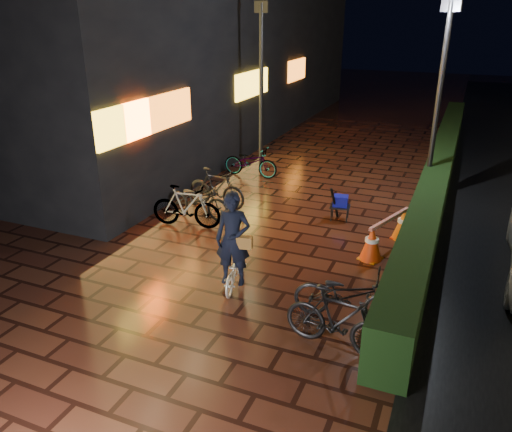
% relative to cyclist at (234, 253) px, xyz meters
% --- Properties ---
extents(ground, '(80.00, 80.00, 0.00)m').
position_rel_cyclist_xyz_m(ground, '(-0.13, 0.17, -0.73)').
color(ground, '#381911').
rests_on(ground, ground).
extents(hedge, '(0.70, 20.00, 1.00)m').
position_rel_cyclist_xyz_m(hedge, '(3.17, 8.17, -0.23)').
color(hedge, black).
rests_on(hedge, ground).
extents(storefront_block, '(12.09, 22.00, 9.00)m').
position_rel_cyclist_xyz_m(storefront_block, '(-9.62, 11.67, 3.77)').
color(storefront_block, black).
rests_on(storefront_block, ground).
extents(lamp_post_hedge, '(0.51, 0.25, 5.36)m').
position_rel_cyclist_xyz_m(lamp_post_hedge, '(2.95, 6.58, 2.21)').
color(lamp_post_hedge, black).
rests_on(lamp_post_hedge, ground).
extents(lamp_post_sf, '(0.51, 0.18, 5.32)m').
position_rel_cyclist_xyz_m(lamp_post_sf, '(-2.67, 7.82, 2.19)').
color(lamp_post_sf, black).
rests_on(lamp_post_sf, ground).
extents(cyclist, '(0.77, 1.44, 1.98)m').
position_rel_cyclist_xyz_m(cyclist, '(0.00, 0.00, 0.00)').
color(cyclist, white).
rests_on(cyclist, ground).
extents(traffic_barrier, '(1.03, 1.91, 0.78)m').
position_rel_cyclist_xyz_m(traffic_barrier, '(2.47, 2.91, -0.35)').
color(traffic_barrier, red).
rests_on(traffic_barrier, ground).
extents(cart_assembly, '(0.55, 0.58, 0.94)m').
position_rel_cyclist_xyz_m(cart_assembly, '(1.04, 4.14, -0.25)').
color(cart_assembly, black).
rests_on(cart_assembly, ground).
extents(parked_bikes_storefront, '(2.07, 5.11, 1.08)m').
position_rel_cyclist_xyz_m(parked_bikes_storefront, '(-2.42, 3.95, -0.23)').
color(parked_bikes_storefront, black).
rests_on(parked_bikes_storefront, ground).
extents(parked_bikes_hedge, '(1.94, 1.65, 1.08)m').
position_rel_cyclist_xyz_m(parked_bikes_hedge, '(2.30, -0.66, -0.23)').
color(parked_bikes_hedge, black).
rests_on(parked_bikes_hedge, ground).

